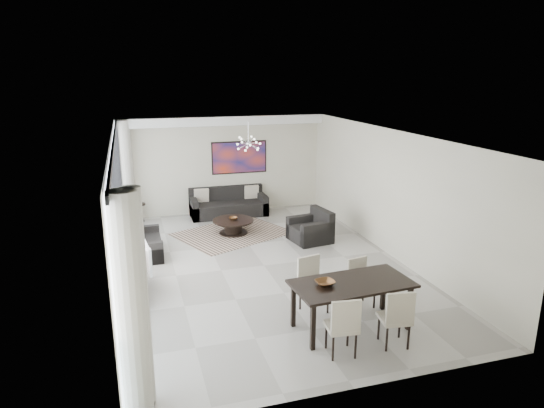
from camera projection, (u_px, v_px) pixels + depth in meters
name	position (u px, v px, depth m)	size (l,w,h in m)	color
room_shell	(284.00, 201.00, 10.45)	(6.00, 9.00, 2.90)	#A8A39B
window_wall	(124.00, 212.00, 9.52)	(0.37, 8.95, 2.90)	silver
soffit	(223.00, 121.00, 13.94)	(5.98, 0.40, 0.26)	white
painting	(239.00, 157.00, 14.53)	(1.68, 0.04, 0.98)	red
chandelier	(248.00, 143.00, 12.47)	(0.66, 0.66, 0.71)	silver
rug	(232.00, 233.00, 12.81)	(2.69, 2.07, 0.01)	black
coffee_table	(233.00, 226.00, 12.77)	(1.08, 1.08, 0.38)	black
bowl_coffee	(233.00, 218.00, 12.72)	(0.23, 0.23, 0.07)	brown
sofa_main	(228.00, 206.00, 14.40)	(2.24, 0.91, 0.81)	black
loveseat	(142.00, 245.00, 11.24)	(0.80, 1.42, 0.71)	black
armchair	(311.00, 230.00, 12.21)	(1.03, 1.07, 0.79)	black
side_table	(139.00, 210.00, 13.74)	(0.39, 0.39, 0.53)	black
tv_console	(135.00, 283.00, 9.29)	(0.42, 1.48, 0.46)	black
television	(141.00, 256.00, 9.26)	(0.96, 0.13, 0.55)	gray
dining_table	(352.00, 287.00, 7.92)	(2.03, 1.11, 0.82)	black
dining_chair_sw	(344.00, 323.00, 7.14)	(0.49, 0.49, 0.97)	beige
dining_chair_se	(397.00, 315.00, 7.38)	(0.51, 0.51, 0.97)	beige
dining_chair_nw	(311.00, 280.00, 8.60)	(0.54, 0.54, 0.98)	beige
dining_chair_ne	(360.00, 279.00, 8.79)	(0.48, 0.48, 0.89)	beige
bowl_dining	(325.00, 283.00, 7.79)	(0.31, 0.31, 0.08)	brown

